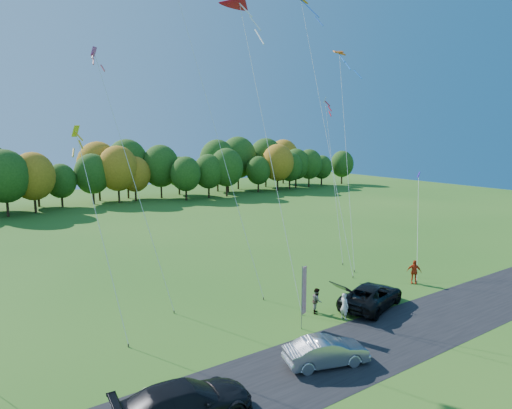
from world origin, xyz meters
TOP-DOWN VIEW (x-y plane):
  - ground at (0.00, 0.00)m, footprint 160.00×160.00m
  - asphalt_strip at (0.00, -4.00)m, footprint 90.00×6.00m
  - tree_line at (0.00, 55.00)m, footprint 116.00×12.00m
  - black_suv at (5.58, -0.15)m, footprint 6.46×4.34m
  - silver_sedan at (-2.62, -4.22)m, footprint 4.76×2.84m
  - dark_truck_a at (-10.87, -4.32)m, footprint 6.23×3.07m
  - person_tailgate_a at (2.51, -0.52)m, footprint 0.47×0.67m
  - person_tailgate_b at (1.76, 1.29)m, footprint 1.04×1.06m
  - person_east at (12.31, 1.30)m, footprint 1.10×1.18m
  - feather_flag at (-0.60, -0.02)m, footprint 0.52×0.22m
  - kite_delta_blue at (-1.86, 10.25)m, footprint 5.79×11.09m
  - kite_parafoil_orange at (11.10, 10.89)m, footprint 5.69×12.33m
  - kite_delta_red at (0.86, 6.45)m, footprint 2.96×9.21m
  - kite_parafoil_rainbow at (13.34, 10.16)m, footprint 6.87×8.61m
  - kite_diamond_yellow at (-11.06, 6.00)m, footprint 1.70×5.14m
  - kite_diamond_white at (12.70, 11.14)m, footprint 3.32×6.39m
  - kite_diamond_pink at (-7.65, 9.68)m, footprint 3.32×6.46m
  - kite_diamond_blue_low at (15.55, 3.48)m, footprint 6.32×5.03m

SIDE VIEW (x-z plane):
  - ground at x=0.00m, z-range 0.00..0.00m
  - tree_line at x=0.00m, z-range -5.00..5.00m
  - asphalt_strip at x=0.00m, z-range 0.00..0.01m
  - silver_sedan at x=-2.62m, z-range 0.00..1.48m
  - black_suv at x=5.58m, z-range 0.00..1.64m
  - person_tailgate_b at x=1.76m, z-range 0.00..1.72m
  - dark_truck_a at x=-10.87m, z-range 0.00..1.74m
  - person_tailgate_a at x=2.51m, z-range 0.00..1.78m
  - person_east at x=12.31m, z-range 0.00..1.95m
  - feather_flag at x=-0.60m, z-range 0.45..4.50m
  - kite_diamond_blue_low at x=15.55m, z-range -0.19..8.52m
  - kite_diamond_yellow at x=-11.06m, z-range -0.11..12.79m
  - kite_diamond_white at x=12.70m, z-range -0.19..15.79m
  - kite_diamond_pink at x=-7.65m, z-range -0.20..18.07m
  - kite_parafoil_rainbow at x=13.34m, z-range -0.12..20.49m
  - kite_parafoil_orange at x=11.10m, z-range -0.20..25.93m
  - kite_delta_red at x=0.86m, z-range 2.07..25.43m
  - kite_delta_blue at x=-1.86m, z-range -0.48..31.76m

